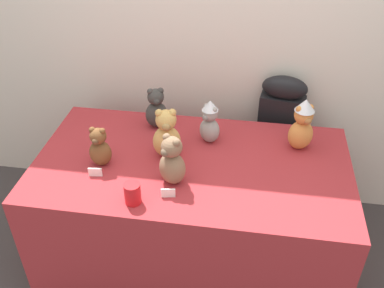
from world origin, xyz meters
TOP-DOWN VIEW (x-y plane):
  - ground_plane at (0.00, 0.00)m, footprint 10.00×10.00m
  - wall_back at (0.00, 0.96)m, footprint 7.00×0.08m
  - display_table at (0.00, 0.25)m, footprint 1.71×0.93m
  - instrument_case at (0.48, 0.84)m, footprint 0.29×0.16m
  - teddy_bear_honey at (-0.14, 0.29)m, footprint 0.18×0.16m
  - teddy_bear_mocha at (-0.07, 0.07)m, footprint 0.19×0.18m
  - teddy_bear_chestnut at (-0.48, 0.16)m, footprint 0.12×0.11m
  - teddy_bear_charcoal at (-0.26, 0.57)m, footprint 0.16×0.15m
  - teddy_bear_ash at (0.07, 0.46)m, footprint 0.16×0.15m
  - teddy_bear_ginger at (0.57, 0.48)m, footprint 0.18×0.17m
  - party_cup_red at (-0.23, -0.10)m, footprint 0.08×0.08m
  - name_card_front_left at (-0.48, 0.06)m, footprint 0.07×0.02m
  - name_card_front_middle at (-0.07, -0.04)m, footprint 0.07×0.02m

SIDE VIEW (x-z plane):
  - ground_plane at x=0.00m, z-range 0.00..0.00m
  - display_table at x=0.00m, z-range 0.00..0.76m
  - instrument_case at x=0.48m, z-range 0.00..1.02m
  - name_card_front_left at x=-0.48m, z-range 0.76..0.81m
  - name_card_front_middle at x=-0.07m, z-range 0.76..0.81m
  - party_cup_red at x=-0.23m, z-range 0.76..0.87m
  - teddy_bear_chestnut at x=-0.48m, z-range 0.75..0.98m
  - teddy_bear_charcoal at x=-0.26m, z-range 0.75..1.01m
  - teddy_bear_mocha at x=-0.07m, z-range 0.75..1.03m
  - teddy_bear_ash at x=0.07m, z-range 0.75..1.02m
  - teddy_bear_honey at x=-0.14m, z-range 0.75..1.04m
  - teddy_bear_ginger at x=0.57m, z-range 0.75..1.06m
  - wall_back at x=0.00m, z-range 0.00..2.60m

